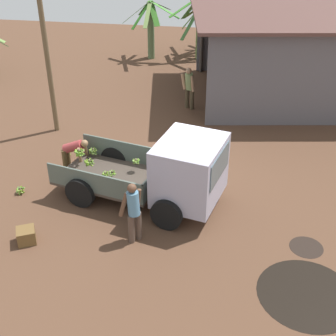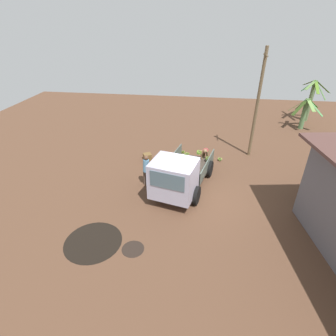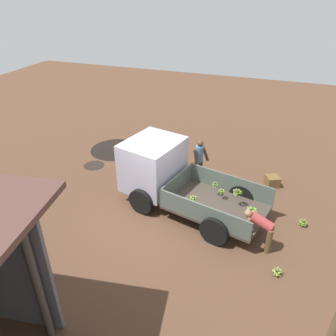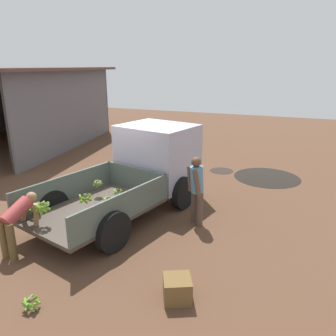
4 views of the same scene
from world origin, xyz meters
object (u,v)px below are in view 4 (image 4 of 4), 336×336
at_px(person_worker_loading, 17,220).
at_px(banana_bunch_on_ground_0, 31,303).
at_px(cargo_truck, 149,163).
at_px(person_foreground_visitor, 196,188).
at_px(wooden_crate_0, 177,289).

height_order(person_worker_loading, banana_bunch_on_ground_0, person_worker_loading).
bearing_deg(person_worker_loading, banana_bunch_on_ground_0, -125.32).
xyz_separation_m(cargo_truck, banana_bunch_on_ground_0, (-4.51, -0.10, -0.98)).
bearing_deg(person_foreground_visitor, wooden_crate_0, 51.10).
bearing_deg(wooden_crate_0, banana_bunch_on_ground_0, 118.01).
distance_m(person_worker_loading, wooden_crate_0, 3.44).
relative_size(person_worker_loading, wooden_crate_0, 2.63).
xyz_separation_m(cargo_truck, wooden_crate_0, (-3.44, -2.10, -0.90)).
bearing_deg(person_foreground_visitor, person_worker_loading, -8.66).
height_order(person_foreground_visitor, banana_bunch_on_ground_0, person_foreground_visitor).
distance_m(cargo_truck, banana_bunch_on_ground_0, 4.61).
distance_m(person_foreground_visitor, wooden_crate_0, 2.79).
height_order(person_worker_loading, wooden_crate_0, person_worker_loading).
bearing_deg(cargo_truck, banana_bunch_on_ground_0, -164.99).
distance_m(banana_bunch_on_ground_0, wooden_crate_0, 2.26).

